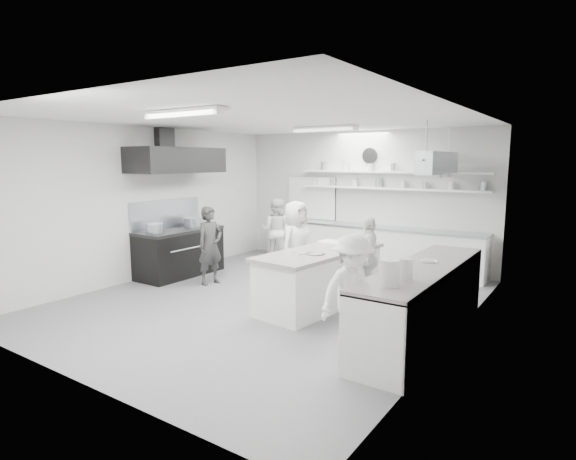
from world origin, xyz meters
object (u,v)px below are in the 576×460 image
Objects in this scene: stove at (180,254)px; right_counter at (422,304)px; back_counter at (367,247)px; prep_island at (320,279)px; cook_back at (276,230)px; cook_stove at (210,245)px.

right_counter is (5.25, -0.60, 0.02)m from stove.
back_counter is (2.90, 2.80, 0.01)m from stove.
cook_back reaches higher than prep_island.
right_counter is at bearing -6.52° from stove.
cook_back is (-4.34, 2.74, 0.27)m from right_counter.
right_counter reaches higher than stove.
cook_back is at bearing 11.84° from cook_stove.
right_counter is 2.21× the size of cook_stove.
right_counter is 5.14m from cook_back.
right_counter is (2.35, -3.40, 0.01)m from back_counter.
back_counter is at bearing -23.30° from cook_stove.
cook_stove reaches higher than prep_island.
cook_stove is at bearing -122.66° from back_counter.
back_counter is 3.52m from cook_stove.
stove is at bearing 173.48° from right_counter.
back_counter is at bearing -179.14° from cook_back.
back_counter reaches higher than stove.
cook_stove reaches higher than back_counter.
cook_back reaches higher than stove.
back_counter is at bearing 105.70° from prep_island.
cook_back is at bearing 67.02° from stove.
stove reaches higher than prep_island.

